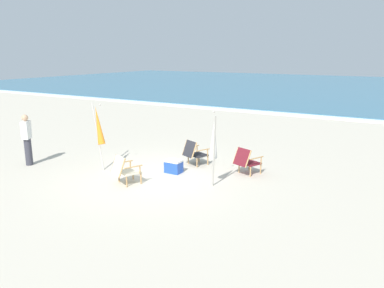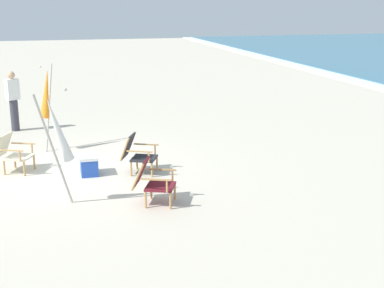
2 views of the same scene
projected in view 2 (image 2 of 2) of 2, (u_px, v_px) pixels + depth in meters
ground_plane at (63, 173)px, 11.10m from camera, size 80.00×80.00×0.00m
beach_chair_front_left at (151, 180)px, 9.31m from camera, size 0.80×0.88×0.80m
beach_chair_front_right at (11, 152)px, 11.06m from camera, size 0.80×0.87×0.81m
beach_chair_far_center at (137, 153)px, 10.98m from camera, size 0.80×0.86×0.81m
umbrella_furled_orange at (46, 94)px, 12.51m from camera, size 0.71×0.42×2.04m
umbrella_furled_white at (57, 131)px, 8.98m from camera, size 0.47×0.67×2.05m
person_near_chairs at (13, 100)px, 14.49m from camera, size 0.34×0.39×1.63m
cooler_box at (89, 165)px, 10.94m from camera, size 0.49×0.35×0.40m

